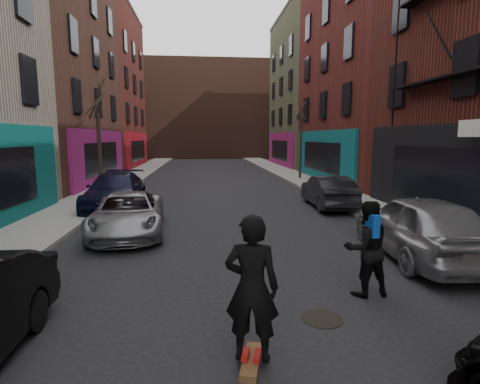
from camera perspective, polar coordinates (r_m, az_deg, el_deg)
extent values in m
cube|color=gray|center=(32.97, -15.21, 2.87)|extent=(2.50, 84.00, 0.13)
cube|color=gray|center=(33.29, 6.55, 3.16)|extent=(2.50, 84.00, 0.13)
cube|color=#47281E|center=(58.53, -5.06, 12.19)|extent=(40.00, 10.00, 14.00)
imported|color=gray|center=(12.33, -16.70, -3.20)|extent=(2.59, 4.85, 1.30)
imported|color=black|center=(17.02, -18.47, 0.19)|extent=(2.24, 5.26, 1.51)
imported|color=gray|center=(10.51, 25.70, -4.68)|extent=(2.34, 4.98, 1.65)
imported|color=black|center=(16.75, 13.25, 0.08)|extent=(1.66, 4.30, 1.40)
cube|color=brown|center=(5.53, 1.75, -24.38)|extent=(0.41, 0.83, 0.10)
imported|color=black|center=(5.05, 1.80, -14.40)|extent=(0.82, 0.64, 1.98)
imported|color=black|center=(7.65, 18.66, -8.15)|extent=(0.96, 0.78, 1.85)
cube|color=#0C44AD|center=(7.38, 19.53, -4.83)|extent=(0.17, 0.31, 0.42)
cylinder|color=black|center=(6.81, 12.39, -18.31)|extent=(0.86, 0.86, 0.01)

